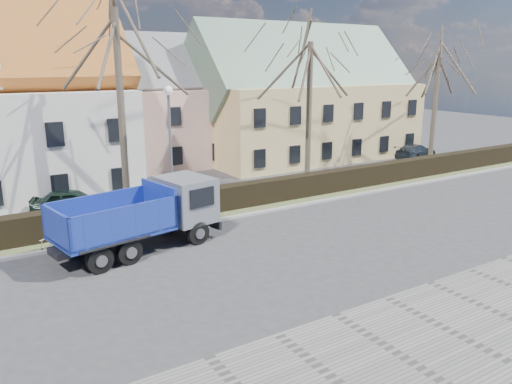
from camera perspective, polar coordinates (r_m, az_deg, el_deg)
ground at (r=20.86m, az=-1.84°, el=-7.27°), size 120.00×120.00×0.00m
sidewalk_near at (r=14.88m, az=15.59°, el=-17.30°), size 80.00×5.00×0.08m
curb_far at (r=24.69m, az=-7.20°, el=-3.70°), size 80.00×0.30×0.12m
grass_strip at (r=26.09m, az=-8.68°, el=-2.76°), size 80.00×3.00×0.10m
hedge at (r=25.75m, az=-8.55°, el=-1.60°), size 60.00×0.90×1.30m
building_pink at (r=39.41m, az=-11.57°, el=8.84°), size 10.80×8.80×8.00m
building_yellow at (r=42.56m, az=5.43°, el=9.82°), size 18.80×10.80×8.50m
tree_1 at (r=26.45m, az=-15.28°, el=10.98°), size 9.20×9.20×12.65m
tree_2 at (r=32.10m, az=6.10°, el=10.48°), size 8.00×8.00×11.00m
tree_3 at (r=40.58m, az=19.83°, el=10.18°), size 7.60×7.60×10.45m
dump_truck at (r=21.42m, az=-13.89°, el=-2.97°), size 7.66×4.02×2.91m
streetlight at (r=26.03m, az=-9.72°, el=4.64°), size 0.52×0.52×6.71m
cart_frame at (r=22.91m, az=-23.36°, el=-5.64°), size 0.78×0.61×0.62m
parked_car_a at (r=27.70m, az=-20.29°, el=-1.10°), size 4.42×2.96×1.40m
parked_car_b at (r=43.25m, az=17.78°, el=4.41°), size 4.54×2.50×1.25m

